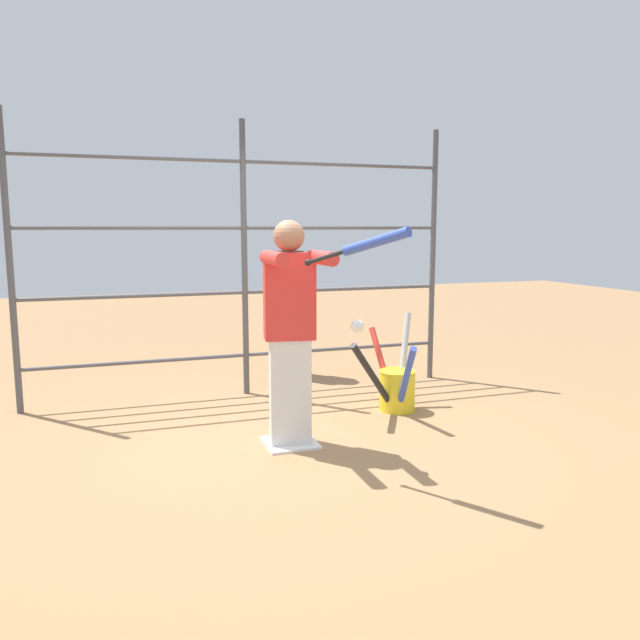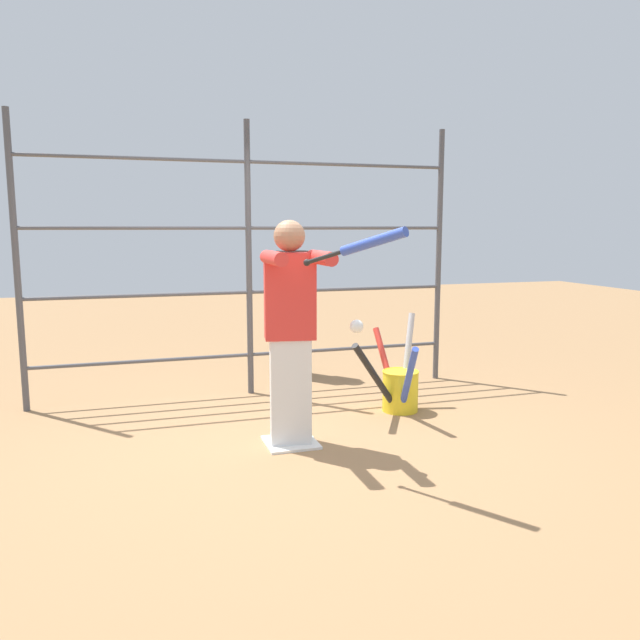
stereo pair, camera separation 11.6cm
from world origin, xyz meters
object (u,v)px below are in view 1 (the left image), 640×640
at_px(baseball_bat_swinging, 367,245).
at_px(bystander_behind_fence, 288,301).
at_px(batter, 290,326).
at_px(bat_bucket, 396,385).
at_px(softball_in_flight, 357,326).

relative_size(baseball_bat_swinging, bystander_behind_fence, 0.44).
relative_size(batter, baseball_bat_swinging, 2.39).
bearing_deg(bystander_behind_fence, bat_bucket, 107.94).
distance_m(softball_in_flight, bat_bucket, 1.53).
xyz_separation_m(bat_bucket, bystander_behind_fence, (0.55, -1.70, 0.62)).
height_order(batter, bat_bucket, batter).
relative_size(batter, softball_in_flight, 18.12).
height_order(bat_bucket, bystander_behind_fence, bystander_behind_fence).
bearing_deg(softball_in_flight, bat_bucket, -128.15).
bearing_deg(bystander_behind_fence, baseball_bat_swinging, 83.15).
bearing_deg(bat_bucket, softball_in_flight, 51.85).
relative_size(batter, bystander_behind_fence, 1.06).
height_order(baseball_bat_swinging, softball_in_flight, baseball_bat_swinging).
bearing_deg(bat_bucket, baseball_bat_swinging, 57.24).
xyz_separation_m(softball_in_flight, bat_bucket, (-0.82, -1.05, -0.76)).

